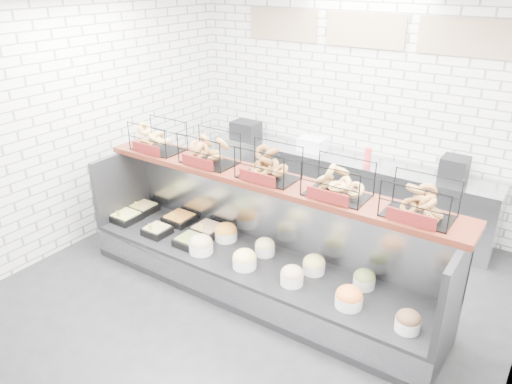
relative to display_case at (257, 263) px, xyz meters
The scene contains 5 objects.
ground 0.48m from the display_case, 87.54° to the right, with size 5.50×5.50×0.00m, color black.
room_shell 1.75m from the display_case, 86.76° to the left, with size 5.02×5.51×3.01m.
display_case is the anchor object (origin of this frame).
bagel_shelf 1.07m from the display_case, 86.07° to the left, with size 4.10×0.50×0.40m.
prep_counter 2.09m from the display_case, 89.80° to the left, with size 4.00×0.60×1.20m.
Camera 1 is at (2.53, -3.43, 3.23)m, focal length 35.00 mm.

